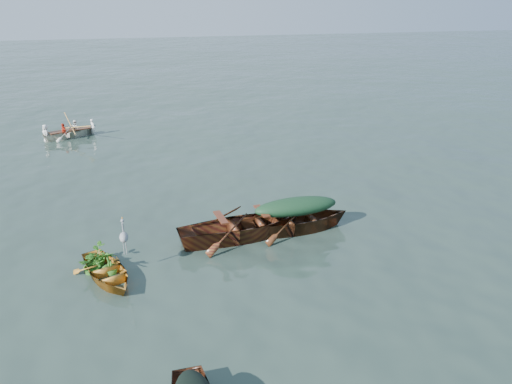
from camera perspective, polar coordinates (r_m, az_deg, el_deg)
ground at (r=13.51m, az=0.49°, el=-7.54°), size 140.00×140.00×0.00m
yellow_dinghy at (r=13.14m, az=-16.60°, el=-9.49°), size 2.23×3.12×0.75m
green_tarp_boat at (r=14.99m, az=4.50°, el=-4.46°), size 4.68×1.67×1.09m
open_wooden_boat at (r=14.51m, az=-1.64°, el=-5.34°), size 5.24×2.13×1.24m
rowed_boat at (r=26.16m, az=-20.39°, el=5.86°), size 3.65×2.44×0.80m
green_tarp_cover at (r=14.65m, az=4.60°, el=-1.63°), size 2.58×0.92×0.52m
thwart_benches at (r=14.23m, az=-1.67°, el=-3.05°), size 2.64×1.22×0.04m
heron at (r=12.94m, az=-14.81°, el=-5.56°), size 0.41×0.48×0.92m
dinghy_weeds at (r=13.29m, az=-17.67°, el=-5.91°), size 0.99×1.10×0.60m
rowers at (r=25.97m, az=-20.62°, el=7.51°), size 2.65×1.90×0.76m
oars at (r=26.05m, az=-20.52°, el=6.76°), size 1.63×2.61×0.06m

